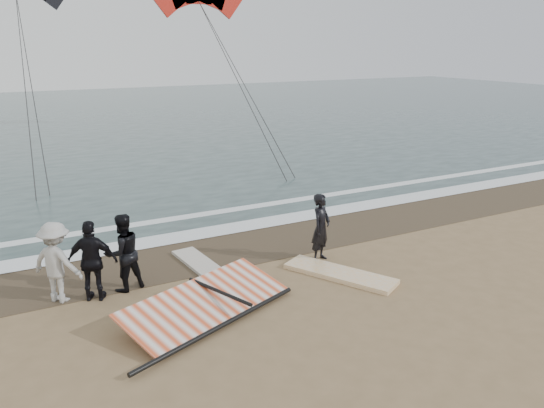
{
  "coord_description": "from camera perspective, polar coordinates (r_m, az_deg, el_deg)",
  "views": [
    {
      "loc": [
        -6.06,
        -8.19,
        5.47
      ],
      "look_at": [
        -0.17,
        3.0,
        1.6
      ],
      "focal_mm": 35.0,
      "sensor_mm": 36.0,
      "label": 1
    }
  ],
  "objects": [
    {
      "name": "ground",
      "position": [
        11.57,
        7.86,
        -11.38
      ],
      "size": [
        120.0,
        120.0,
        0.0
      ],
      "primitive_type": "plane",
      "color": "#8C704C",
      "rests_on": "ground"
    },
    {
      "name": "sea",
      "position": [
        41.99,
        -19.43,
        8.59
      ],
      "size": [
        120.0,
        54.0,
        0.02
      ],
      "primitive_type": "cube",
      "color": "#233838",
      "rests_on": "ground"
    },
    {
      "name": "wet_sand",
      "position": [
        15.09,
        -2.08,
        -4.23
      ],
      "size": [
        120.0,
        2.8,
        0.01
      ],
      "primitive_type": "cube",
      "color": "#4C3D2B",
      "rests_on": "ground"
    },
    {
      "name": "foam_near",
      "position": [
        16.28,
        -4.22,
        -2.57
      ],
      "size": [
        120.0,
        0.9,
        0.01
      ],
      "primitive_type": "cube",
      "color": "white",
      "rests_on": "sea"
    },
    {
      "name": "foam_far",
      "position": [
        17.77,
        -6.43,
        -0.93
      ],
      "size": [
        120.0,
        0.45,
        0.01
      ],
      "primitive_type": "cube",
      "color": "white",
      "rests_on": "sea"
    },
    {
      "name": "man_main",
      "position": [
        13.71,
        5.29,
        -2.55
      ],
      "size": [
        0.78,
        0.71,
        1.8
      ],
      "primitive_type": "imported",
      "rotation": [
        0.0,
        0.0,
        0.55
      ],
      "color": "black",
      "rests_on": "ground"
    },
    {
      "name": "board_white",
      "position": [
        13.15,
        7.32,
        -7.45
      ],
      "size": [
        2.01,
        2.81,
        0.11
      ],
      "primitive_type": "cube",
      "rotation": [
        0.0,
        0.0,
        0.5
      ],
      "color": "silver",
      "rests_on": "ground"
    },
    {
      "name": "board_cream",
      "position": [
        13.69,
        -7.65,
        -6.48
      ],
      "size": [
        0.83,
        2.35,
        0.1
      ],
      "primitive_type": "cube",
      "rotation": [
        0.0,
        0.0,
        0.1
      ],
      "color": "beige",
      "rests_on": "ground"
    },
    {
      "name": "trio_cluster",
      "position": [
        12.38,
        -19.21,
        -5.59
      ],
      "size": [
        2.57,
        1.39,
        1.84
      ],
      "color": "black",
      "rests_on": "ground"
    },
    {
      "name": "sail_rig",
      "position": [
        11.46,
        -7.63,
        -10.56
      ],
      "size": [
        4.02,
        2.95,
        0.5
      ],
      "color": "black",
      "rests_on": "ground"
    }
  ]
}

